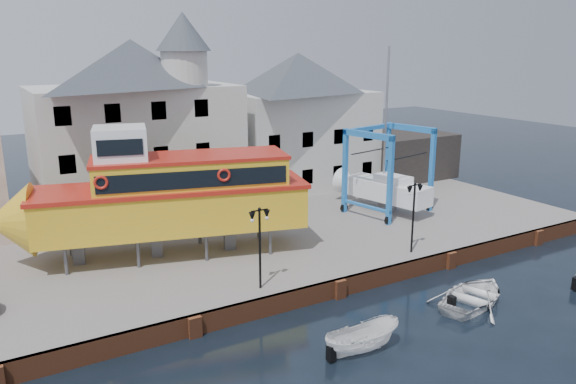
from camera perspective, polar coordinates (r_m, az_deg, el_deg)
ground at (r=29.92m, az=5.22°, el=-10.64°), size 140.00×140.00×0.00m
hardstanding at (r=38.54m, az=-4.30°, el=-3.93°), size 44.00×22.00×1.00m
quay_wall at (r=29.79m, az=5.12°, el=-9.69°), size 44.00×0.47×1.00m
building_white_main at (r=42.12m, az=-15.00°, el=6.77°), size 14.00×8.30×14.00m
building_white_right at (r=48.28m, az=1.00°, el=7.32°), size 12.00×8.00×11.20m
shed_dark at (r=53.17m, az=11.39°, el=3.78°), size 8.00×7.00×4.00m
lamp_post_left at (r=27.37m, az=-2.90°, el=-3.63°), size 1.12×0.32×4.20m
lamp_post_right at (r=32.98m, az=12.69°, el=-0.79°), size 1.12×0.32×4.20m
tour_boat at (r=32.34m, az=-13.41°, el=-0.45°), size 17.77×8.31×7.53m
travel_lift at (r=41.67m, az=9.34°, el=0.87°), size 6.25×8.01×11.74m
motorboat_a at (r=25.29m, az=7.48°, el=-15.76°), size 3.73×1.61×1.41m
motorboat_b at (r=30.75m, az=18.32°, el=-10.64°), size 5.88×4.94×1.04m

